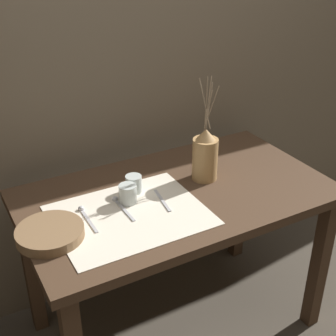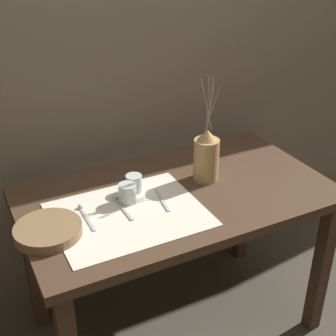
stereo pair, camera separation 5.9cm
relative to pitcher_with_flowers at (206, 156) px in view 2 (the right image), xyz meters
The scene contains 11 objects.
ground_plane 0.86m from the pitcher_with_flowers, 165.73° to the right, with size 12.00×12.00×0.00m, color #473F35.
stone_wall_back 0.58m from the pitcher_with_flowers, 110.20° to the left, with size 7.00×0.06×2.40m.
wooden_table 0.26m from the pitcher_with_flowers, 165.73° to the right, with size 1.26×0.72×0.74m.
linen_cloth 0.43m from the pitcher_with_flowers, 165.30° to the right, with size 0.56×0.44×0.00m.
pitcher_with_flowers is the anchor object (origin of this frame).
wooden_bowl 0.71m from the pitcher_with_flowers, behind, with size 0.24×0.24×0.04m.
glass_tumbler_near 0.37m from the pitcher_with_flowers, behind, with size 0.07×0.07×0.08m.
glass_tumbler_far 0.32m from the pitcher_with_flowers, behind, with size 0.07×0.07×0.07m.
spoon_inner 0.56m from the pitcher_with_flowers, behind, with size 0.02×0.18×0.02m.
spoon_outer 0.42m from the pitcher_with_flowers, behind, with size 0.02×0.18×0.02m.
knife_center 0.28m from the pitcher_with_flowers, 162.53° to the right, with size 0.04×0.17×0.00m.
Camera 2 is at (-0.77, -1.44, 1.72)m, focal length 50.00 mm.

